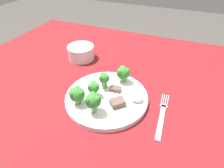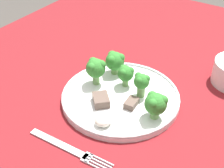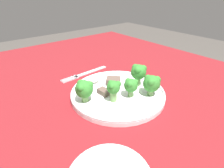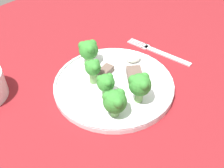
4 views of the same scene
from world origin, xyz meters
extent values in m
cube|color=maroon|center=(0.00, 0.00, 0.73)|extent=(1.37, 1.13, 0.03)
cylinder|color=brown|center=(0.62, -0.51, 0.36)|extent=(0.06, 0.06, 0.71)
cylinder|color=white|center=(0.00, -0.03, 0.75)|extent=(0.28, 0.28, 0.01)
torus|color=white|center=(0.00, -0.03, 0.76)|extent=(0.28, 0.28, 0.01)
cube|color=silver|center=(0.19, -0.06, 0.74)|extent=(0.02, 0.14, 0.00)
cube|color=silver|center=(0.19, 0.01, 0.74)|extent=(0.02, 0.02, 0.00)
cube|color=silver|center=(0.20, 0.04, 0.74)|extent=(0.00, 0.05, 0.00)
cube|color=silver|center=(0.19, 0.04, 0.74)|extent=(0.00, 0.05, 0.00)
cube|color=silver|center=(0.18, 0.04, 0.74)|extent=(0.00, 0.05, 0.00)
cube|color=silver|center=(0.18, 0.04, 0.74)|extent=(0.00, 0.05, 0.00)
cylinder|color=#709E56|center=(-0.03, 0.01, 0.77)|extent=(0.02, 0.02, 0.03)
sphere|color=#337F2D|center=(-0.03, 0.01, 0.79)|extent=(0.04, 0.04, 0.04)
sphere|color=#337F2D|center=(-0.02, 0.01, 0.80)|extent=(0.02, 0.02, 0.02)
sphere|color=#337F2D|center=(-0.03, 0.02, 0.80)|extent=(0.02, 0.02, 0.02)
sphere|color=#337F2D|center=(-0.03, 0.00, 0.80)|extent=(0.02, 0.02, 0.02)
cylinder|color=#709E56|center=(0.02, 0.07, 0.76)|extent=(0.02, 0.02, 0.02)
sphere|color=#337F2D|center=(0.02, 0.07, 0.79)|extent=(0.05, 0.05, 0.05)
sphere|color=#337F2D|center=(0.04, 0.07, 0.80)|extent=(0.02, 0.02, 0.02)
sphere|color=#337F2D|center=(0.01, 0.09, 0.80)|extent=(0.02, 0.02, 0.02)
sphere|color=#337F2D|center=(0.01, 0.06, 0.80)|extent=(0.02, 0.02, 0.02)
cylinder|color=#709E56|center=(-0.01, -0.10, 0.77)|extent=(0.02, 0.02, 0.03)
sphere|color=#337F2D|center=(-0.01, -0.10, 0.80)|extent=(0.05, 0.05, 0.05)
sphere|color=#337F2D|center=(0.01, -0.10, 0.81)|extent=(0.02, 0.02, 0.02)
sphere|color=#337F2D|center=(-0.02, -0.09, 0.81)|extent=(0.02, 0.02, 0.02)
sphere|color=#337F2D|center=(-0.02, -0.12, 0.81)|extent=(0.02, 0.02, 0.02)
cylinder|color=#709E56|center=(-0.07, -0.09, 0.76)|extent=(0.02, 0.02, 0.02)
sphere|color=#337F2D|center=(-0.07, -0.09, 0.79)|extent=(0.05, 0.05, 0.05)
sphere|color=#337F2D|center=(-0.06, -0.09, 0.80)|extent=(0.02, 0.02, 0.02)
sphere|color=#337F2D|center=(-0.08, -0.08, 0.80)|extent=(0.02, 0.02, 0.02)
sphere|color=#337F2D|center=(-0.08, -0.10, 0.80)|extent=(0.02, 0.02, 0.02)
cylinder|color=#709E56|center=(-0.04, -0.04, 0.76)|extent=(0.01, 0.01, 0.02)
sphere|color=#337F2D|center=(-0.04, -0.04, 0.79)|extent=(0.04, 0.04, 0.04)
sphere|color=#337F2D|center=(-0.03, -0.04, 0.80)|extent=(0.02, 0.02, 0.02)
sphere|color=#337F2D|center=(-0.05, -0.03, 0.80)|extent=(0.02, 0.02, 0.02)
sphere|color=#337F2D|center=(-0.05, -0.05, 0.80)|extent=(0.02, 0.02, 0.02)
cube|color=brown|center=(0.02, 0.01, 0.76)|extent=(0.04, 0.03, 0.02)
cube|color=brown|center=(0.05, -0.05, 0.76)|extent=(0.06, 0.06, 0.02)
ellipsoid|color=silver|center=(0.10, -0.01, 0.76)|extent=(0.04, 0.04, 0.02)
camera|label=1|loc=(0.18, -0.42, 1.16)|focal=28.00mm
camera|label=2|loc=(0.49, 0.27, 1.22)|focal=50.00mm
camera|label=3|loc=(-0.33, 0.27, 1.03)|focal=28.00mm
camera|label=4|loc=(-0.35, -0.32, 1.16)|focal=42.00mm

